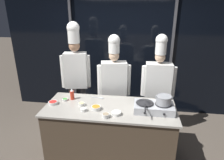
# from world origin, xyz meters

# --- Properties ---
(ground_plane) EXTENTS (24.00, 24.00, 0.00)m
(ground_plane) POSITION_xyz_m (0.00, 0.00, 0.00)
(ground_plane) COLOR brown
(window_wall_back) EXTENTS (5.14, 0.09, 2.70)m
(window_wall_back) POSITION_xyz_m (0.00, 1.65, 1.35)
(window_wall_back) COLOR black
(window_wall_back) RESTS_ON ground_plane
(demo_counter) EXTENTS (2.01, 0.83, 0.88)m
(demo_counter) POSITION_xyz_m (0.00, 0.00, 0.44)
(demo_counter) COLOR #4C3D2D
(demo_counter) RESTS_ON ground_plane
(portable_stove) EXTENTS (0.58, 0.35, 0.12)m
(portable_stove) POSITION_xyz_m (0.66, -0.04, 0.94)
(portable_stove) COLOR #B2B5BA
(portable_stove) RESTS_ON demo_counter
(frying_pan) EXTENTS (0.26, 0.45, 0.05)m
(frying_pan) POSITION_xyz_m (0.53, -0.04, 1.03)
(frying_pan) COLOR #232326
(frying_pan) RESTS_ON portable_stove
(stock_pot) EXTENTS (0.24, 0.22, 0.13)m
(stock_pot) POSITION_xyz_m (0.79, -0.04, 1.08)
(stock_pot) COLOR #93969B
(stock_pot) RESTS_ON portable_stove
(squeeze_bottle_chili) EXTENTS (0.07, 0.07, 0.19)m
(squeeze_bottle_chili) POSITION_xyz_m (-0.66, 0.18, 0.98)
(squeeze_bottle_chili) COLOR red
(squeeze_bottle_chili) RESTS_ON demo_counter
(prep_bowl_carrots) EXTENTS (0.15, 0.15, 0.06)m
(prep_bowl_carrots) POSITION_xyz_m (-0.19, -0.11, 0.92)
(prep_bowl_carrots) COLOR white
(prep_bowl_carrots) RESTS_ON demo_counter
(prep_bowl_mushrooms) EXTENTS (0.11, 0.11, 0.06)m
(prep_bowl_mushrooms) POSITION_xyz_m (-0.01, -0.31, 0.92)
(prep_bowl_mushrooms) COLOR white
(prep_bowl_mushrooms) RESTS_ON demo_counter
(prep_bowl_garlic) EXTENTS (0.09, 0.09, 0.05)m
(prep_bowl_garlic) POSITION_xyz_m (-0.36, -0.18, 0.91)
(prep_bowl_garlic) COLOR white
(prep_bowl_garlic) RESTS_ON demo_counter
(prep_bowl_bell_pepper) EXTENTS (0.15, 0.15, 0.05)m
(prep_bowl_bell_pepper) POSITION_xyz_m (-0.90, -0.03, 0.91)
(prep_bowl_bell_pepper) COLOR white
(prep_bowl_bell_pepper) RESTS_ON demo_counter
(prep_bowl_ginger) EXTENTS (0.10, 0.10, 0.05)m
(prep_bowl_ginger) POSITION_xyz_m (-0.44, -0.02, 0.91)
(prep_bowl_ginger) COLOR white
(prep_bowl_ginger) RESTS_ON demo_counter
(prep_bowl_scallions) EXTENTS (0.09, 0.09, 0.03)m
(prep_bowl_scallions) POSITION_xyz_m (-0.76, 0.12, 0.90)
(prep_bowl_scallions) COLOR white
(prep_bowl_scallions) RESTS_ON demo_counter
(prep_bowl_bean_sprouts) EXTENTS (0.14, 0.14, 0.05)m
(prep_bowl_bean_sprouts) POSITION_xyz_m (0.13, -0.22, 0.91)
(prep_bowl_bean_sprouts) COLOR white
(prep_bowl_bean_sprouts) RESTS_ON demo_counter
(serving_spoon_slotted) EXTENTS (0.22, 0.06, 0.02)m
(serving_spoon_slotted) POSITION_xyz_m (-0.21, 0.28, 0.89)
(serving_spoon_slotted) COLOR #B2B5BA
(serving_spoon_slotted) RESTS_ON demo_counter
(chef_head) EXTENTS (0.55, 0.29, 2.09)m
(chef_head) POSITION_xyz_m (-0.78, 0.82, 1.23)
(chef_head) COLOR #4C4C51
(chef_head) RESTS_ON ground_plane
(chef_sous) EXTENTS (0.60, 0.32, 1.89)m
(chef_sous) POSITION_xyz_m (-0.03, 0.72, 1.07)
(chef_sous) COLOR #2D3856
(chef_sous) RESTS_ON ground_plane
(chef_line) EXTENTS (0.62, 0.25, 1.90)m
(chef_line) POSITION_xyz_m (0.78, 0.80, 1.06)
(chef_line) COLOR #4C4C51
(chef_line) RESTS_ON ground_plane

